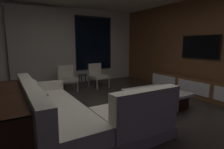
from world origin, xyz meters
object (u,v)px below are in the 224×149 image
accent_chair_near_window (97,74)px  side_stool (82,77)px  media_console (199,88)px  mounted_tv (200,47)px  book_stack_on_coffee_table (166,91)px  accent_chair_by_curtain (67,77)px  coffee_table (156,99)px  console_table_behind_couch (9,116)px  sectional_couch (74,115)px

accent_chair_near_window → side_stool: bearing=178.0°
media_console → mounted_tv: size_ratio=2.79×
book_stack_on_coffee_table → accent_chair_near_window: bearing=98.1°
book_stack_on_coffee_table → mounted_tv: (1.65, 0.36, 0.95)m
accent_chair_by_curtain → side_stool: (0.49, -0.05, -0.06)m
coffee_table → media_console: size_ratio=0.37×
book_stack_on_coffee_table → side_stool: bearing=108.7°
book_stack_on_coffee_table → console_table_behind_couch: size_ratio=0.14×
accent_chair_near_window → console_table_behind_couch: bearing=-136.5°
sectional_couch → console_table_behind_couch: (-0.91, 0.13, 0.12)m
coffee_table → side_stool: size_ratio=2.52×
book_stack_on_coffee_table → media_console: bearing=6.1°
media_console → mounted_tv: bearing=47.6°
coffee_table → mounted_tv: 2.09m
book_stack_on_coffee_table → accent_chair_by_curtain: 3.06m
side_stool → coffee_table: bearing=-71.6°
sectional_couch → book_stack_on_coffee_table: size_ratio=8.66×
accent_chair_near_window → console_table_behind_couch: 3.66m
sectional_couch → side_stool: sectional_couch is taller
coffee_table → book_stack_on_coffee_table: (0.08, -0.20, 0.21)m
sectional_couch → accent_chair_by_curtain: (0.73, 2.72, 0.14)m
media_console → side_stool: bearing=133.4°
accent_chair_near_window → media_console: (1.84, -2.49, -0.18)m
mounted_tv → side_stool: bearing=137.8°
mounted_tv → coffee_table: bearing=-174.7°
side_stool → console_table_behind_couch: bearing=-130.0°
sectional_couch → media_console: size_ratio=0.81×
coffee_table → side_stool: 2.61m
accent_chair_near_window → side_stool: accent_chair_near_window is taller
accent_chair_near_window → sectional_couch: bearing=-123.3°
mounted_tv → media_console: bearing=-132.4°
book_stack_on_coffee_table → media_console: 1.48m
side_stool → mounted_tv: (2.55, -2.31, 0.98)m
accent_chair_near_window → mounted_tv: 3.19m
book_stack_on_coffee_table → accent_chair_near_window: 2.68m
accent_chair_near_window → accent_chair_by_curtain: 1.02m
side_stool → mounted_tv: size_ratio=0.41×
accent_chair_near_window → book_stack_on_coffee_table: bearing=-81.9°
accent_chair_near_window → coffee_table: bearing=-83.1°
media_console → book_stack_on_coffee_table: bearing=-173.9°
accent_chair_near_window → mounted_tv: mounted_tv is taller
sectional_couch → book_stack_on_coffee_table: 2.12m
accent_chair_by_curtain → accent_chair_near_window: bearing=-4.1°
coffee_table → side_stool: (-0.82, 2.47, 0.19)m
accent_chair_by_curtain → side_stool: bearing=-6.3°
book_stack_on_coffee_table → mounted_tv: mounted_tv is taller
sectional_couch → console_table_behind_couch: sectional_couch is taller
accent_chair_near_window → accent_chair_by_curtain: size_ratio=1.00×
accent_chair_by_curtain → media_console: accent_chair_by_curtain is taller
sectional_couch → accent_chair_near_window: (1.74, 2.65, 0.14)m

